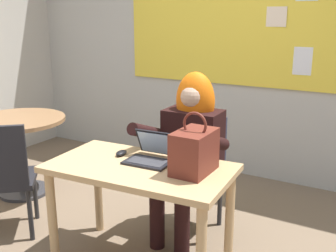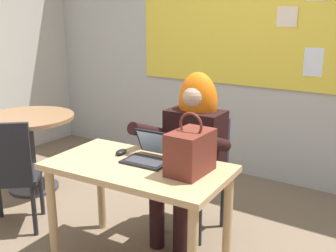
% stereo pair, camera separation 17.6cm
% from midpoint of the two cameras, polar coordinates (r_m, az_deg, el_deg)
% --- Properties ---
extents(wall_back_bulletin, '(5.21, 2.11, 2.82)m').
position_cam_midpoint_polar(wall_back_bulletin, '(4.19, 8.33, 12.29)').
color(wall_back_bulletin, '#B2B2AD').
rests_on(wall_back_bulletin, ground).
extents(desk_main, '(1.21, 0.71, 0.71)m').
position_cam_midpoint_polar(desk_main, '(2.64, -5.84, -7.72)').
color(desk_main, tan).
rests_on(desk_main, ground).
extents(chair_at_desk, '(0.44, 0.44, 0.89)m').
position_cam_midpoint_polar(chair_at_desk, '(3.19, 2.43, -5.70)').
color(chair_at_desk, '#2D3347').
rests_on(chair_at_desk, ground).
extents(person_costumed, '(0.60, 0.61, 1.24)m').
position_cam_midpoint_polar(person_costumed, '(3.00, 1.31, -2.35)').
color(person_costumed, black).
rests_on(person_costumed, ground).
extents(laptop, '(0.31, 0.29, 0.19)m').
position_cam_midpoint_polar(laptop, '(2.66, -4.25, -4.03)').
color(laptop, black).
rests_on(laptop, desk_main).
extents(computer_mouse, '(0.07, 0.11, 0.03)m').
position_cam_midpoint_polar(computer_mouse, '(2.79, -8.38, -3.78)').
color(computer_mouse, black).
rests_on(computer_mouse, desk_main).
extents(handbag, '(0.20, 0.30, 0.38)m').
position_cam_midpoint_polar(handbag, '(2.44, 1.65, -3.57)').
color(handbag, maroon).
rests_on(handbag, desk_main).
extents(side_table_round, '(0.84, 0.84, 0.73)m').
position_cam_midpoint_polar(side_table_round, '(4.00, -21.32, -1.55)').
color(side_table_round, '#8E6642').
rests_on(side_table_round, ground).
extents(chair_spare_by_window, '(0.59, 0.59, 0.90)m').
position_cam_midpoint_polar(chair_spare_by_window, '(3.27, -23.48, -6.25)').
color(chair_spare_by_window, black).
rests_on(chair_spare_by_window, ground).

